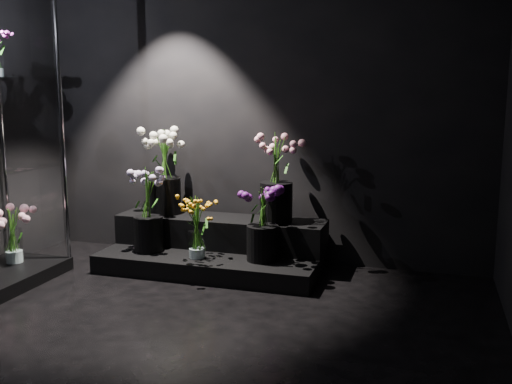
% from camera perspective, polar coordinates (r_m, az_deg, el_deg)
% --- Properties ---
extents(floor, '(4.00, 4.00, 0.00)m').
position_cam_1_polar(floor, '(3.43, -10.46, -15.46)').
color(floor, black).
rests_on(floor, ground).
extents(wall_back, '(4.00, 0.00, 4.00)m').
position_cam_1_polar(wall_back, '(4.96, -0.13, 9.20)').
color(wall_back, black).
rests_on(wall_back, floor).
extents(display_riser, '(1.82, 0.81, 0.40)m').
position_cam_1_polar(display_riser, '(4.87, -4.03, -5.53)').
color(display_riser, black).
rests_on(display_riser, floor).
extents(bouquet_orange_bells, '(0.33, 0.33, 0.49)m').
position_cam_1_polar(bouquet_orange_bells, '(4.57, -5.96, -3.49)').
color(bouquet_orange_bells, white).
rests_on(bouquet_orange_bells, display_riser).
extents(bouquet_lilac, '(0.37, 0.37, 0.71)m').
position_cam_1_polar(bouquet_lilac, '(4.80, -10.78, -1.17)').
color(bouquet_lilac, black).
rests_on(bouquet_lilac, display_riser).
extents(bouquet_purple, '(0.37, 0.37, 0.58)m').
position_cam_1_polar(bouquet_purple, '(4.47, 0.67, -2.82)').
color(bouquet_purple, black).
rests_on(bouquet_purple, display_riser).
extents(bouquet_cream_roses, '(0.45, 0.45, 0.75)m').
position_cam_1_polar(bouquet_cream_roses, '(5.05, -9.14, 2.44)').
color(bouquet_cream_roses, black).
rests_on(bouquet_cream_roses, display_riser).
extents(bouquet_pink_roses, '(0.39, 0.39, 0.73)m').
position_cam_1_polar(bouquet_pink_roses, '(4.68, 2.05, 1.82)').
color(bouquet_pink_roses, black).
rests_on(bouquet_pink_roses, display_riser).
extents(bouquet_case_base_pink, '(0.31, 0.31, 0.44)m').
position_cam_1_polar(bouquet_case_base_pink, '(4.98, -23.15, -3.86)').
color(bouquet_case_base_pink, white).
rests_on(bouquet_case_base_pink, display_case).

